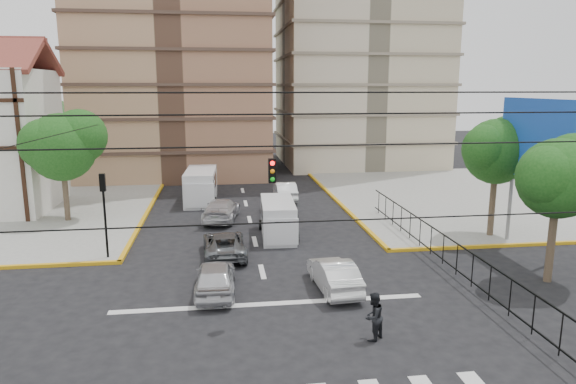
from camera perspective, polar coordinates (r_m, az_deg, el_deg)
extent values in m
plane|color=black|center=(20.72, -1.68, -13.65)|extent=(160.00, 160.00, 0.00)
cube|color=gray|center=(45.28, 21.45, -0.33)|extent=(26.00, 26.00, 0.15)
cube|color=silver|center=(21.80, -2.02, -12.30)|extent=(13.00, 0.40, 0.01)
cylinder|color=slate|center=(28.75, 27.47, -3.17)|extent=(0.20, 0.20, 4.00)
cylinder|color=slate|center=(32.00, 23.41, -1.41)|extent=(0.20, 0.20, 4.00)
cube|color=silver|center=(29.72, 26.00, 5.27)|extent=(0.25, 6.00, 4.00)
cube|color=blue|center=(29.61, 25.68, 5.28)|extent=(0.08, 6.20, 4.20)
cylinder|color=#473828|center=(26.34, 27.25, -4.53)|extent=(0.36, 0.36, 4.20)
sphere|color=#174915|center=(25.77, 27.82, 1.35)|extent=(3.60, 3.60, 3.60)
sphere|color=#174915|center=(26.46, 29.15, 2.65)|extent=(2.88, 2.88, 2.88)
sphere|color=#174915|center=(25.09, 26.91, 1.61)|extent=(2.70, 2.70, 2.70)
cylinder|color=#473828|center=(32.57, 21.77, -0.90)|extent=(0.36, 0.36, 4.48)
sphere|color=#174915|center=(32.10, 22.17, 4.20)|extent=(3.80, 3.80, 3.80)
sphere|color=#174915|center=(32.78, 23.43, 5.24)|extent=(3.04, 3.04, 3.04)
sphere|color=#174915|center=(31.45, 21.26, 4.48)|extent=(2.85, 2.85, 2.85)
cylinder|color=#473828|center=(36.69, -23.49, 0.08)|extent=(0.36, 0.36, 4.20)
sphere|color=#174915|center=(36.27, -23.86, 4.58)|extent=(4.40, 4.40, 4.40)
sphere|color=#174915|center=(36.21, -22.14, 5.76)|extent=(3.52, 3.52, 3.52)
sphere|color=#174915|center=(36.22, -25.36, 4.80)|extent=(3.30, 3.30, 3.30)
cylinder|color=black|center=(27.96, -19.61, -3.43)|extent=(0.12, 0.12, 3.50)
cube|color=black|center=(27.49, -19.92, 1.00)|extent=(0.28, 0.22, 0.90)
sphere|color=#FF0C0C|center=(27.44, -19.96, 1.61)|extent=(0.17, 0.17, 0.17)
cube|color=black|center=(18.98, -1.78, 2.38)|extent=(0.28, 0.22, 0.90)
cylinder|color=black|center=(10.16, 3.47, -3.25)|extent=(18.00, 0.03, 0.03)
cube|color=silver|center=(30.71, -1.14, -2.99)|extent=(2.13, 4.81, 2.17)
cube|color=silver|center=(28.94, -0.71, -4.20)|extent=(1.85, 1.22, 1.51)
cube|color=black|center=(28.48, -0.63, -3.38)|extent=(1.75, 0.19, 0.85)
cylinder|color=black|center=(29.38, -2.54, -5.21)|extent=(0.25, 0.66, 0.66)
cylinder|color=black|center=(29.59, 0.94, -5.08)|extent=(0.25, 0.66, 0.66)
cylinder|color=black|center=(32.27, -3.02, -3.66)|extent=(0.25, 0.66, 0.66)
cylinder|color=black|center=(32.46, 0.14, -3.56)|extent=(0.25, 0.66, 0.66)
cube|color=silver|center=(40.29, -9.65, 0.65)|extent=(2.46, 5.61, 2.54)
cube|color=silver|center=(38.16, -9.74, -0.22)|extent=(2.16, 1.42, 1.77)
cube|color=black|center=(37.66, -9.79, 0.56)|extent=(2.04, 0.19, 0.99)
cylinder|color=black|center=(38.80, -11.23, -1.16)|extent=(0.25, 0.77, 0.77)
cylinder|color=black|center=(38.72, -8.13, -1.08)|extent=(0.25, 0.77, 0.77)
cylinder|color=black|center=(42.24, -10.95, -0.11)|extent=(0.25, 0.77, 0.77)
cylinder|color=black|center=(42.17, -8.11, -0.03)|extent=(0.25, 0.77, 0.77)
imported|color=silver|center=(22.82, -8.07, -9.33)|extent=(1.85, 4.32, 1.45)
imported|color=white|center=(23.04, 5.14, -9.11)|extent=(1.77, 4.35, 1.40)
imported|color=slate|center=(27.55, -7.09, -5.74)|extent=(2.33, 4.79, 1.31)
imported|color=silver|center=(34.71, -7.44, -1.96)|extent=(2.87, 5.34, 1.47)
imported|color=#27282A|center=(35.70, -1.22, -1.47)|extent=(1.99, 4.43, 1.48)
imported|color=white|center=(40.58, -0.33, 0.13)|extent=(1.61, 4.47, 1.47)
imported|color=black|center=(18.88, 9.46, -13.50)|extent=(1.09, 1.07, 1.77)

